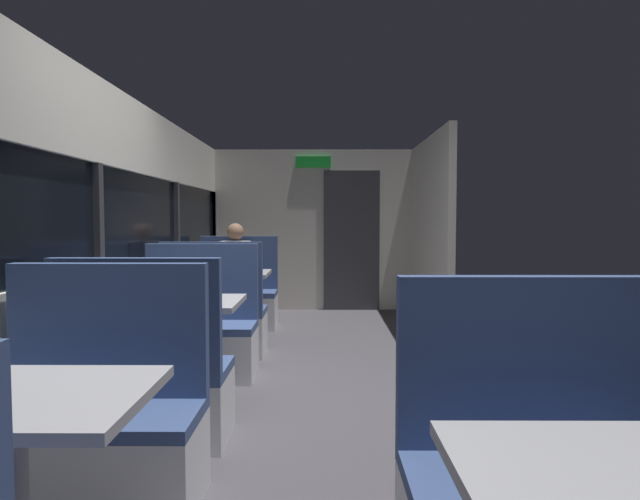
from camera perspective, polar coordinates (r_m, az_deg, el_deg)
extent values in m
cube|color=#423F44|center=(4.13, -1.72, -15.50)|extent=(3.30, 9.20, 0.02)
cube|color=beige|center=(4.30, -21.61, -8.27)|extent=(0.08, 8.40, 0.95)
cube|color=beige|center=(4.28, -22.04, 12.19)|extent=(0.08, 8.40, 0.60)
cube|color=black|center=(4.23, -21.98, 3.11)|extent=(0.03, 8.40, 0.75)
cube|color=#2D2D30|center=(4.21, -21.60, 3.12)|extent=(0.06, 0.08, 0.75)
cube|color=#2D2D30|center=(6.21, -14.35, 3.20)|extent=(0.06, 0.08, 0.75)
cube|color=#2D2D30|center=(8.26, -10.67, 3.21)|extent=(0.06, 0.08, 0.75)
cube|color=beige|center=(8.11, -0.68, 2.03)|extent=(2.90, 0.08, 2.30)
cube|color=#333338|center=(8.08, 3.21, 0.96)|extent=(0.80, 0.04, 2.00)
cube|color=green|center=(8.09, -0.70, 8.91)|extent=(0.50, 0.03, 0.16)
cube|color=beige|center=(7.04, 11.04, 1.80)|extent=(0.08, 2.40, 2.30)
cube|color=#99999E|center=(2.18, -28.91, -13.04)|extent=(0.90, 0.70, 0.04)
cube|color=silver|center=(2.91, -21.87, -19.64)|extent=(0.95, 0.50, 0.39)
cube|color=#384C7A|center=(2.83, -21.97, -15.43)|extent=(0.95, 0.50, 0.06)
cube|color=#384C7A|center=(2.93, -20.55, -7.60)|extent=(0.95, 0.08, 0.65)
cylinder|color=#9E9EA3|center=(4.17, -14.29, -10.26)|extent=(0.10, 0.10, 0.70)
cube|color=#99999E|center=(4.10, -14.37, -5.23)|extent=(0.90, 0.70, 0.04)
cube|color=silver|center=(3.61, -16.99, -15.03)|extent=(0.95, 0.50, 0.39)
cube|color=#384C7A|center=(3.54, -17.05, -11.57)|extent=(0.95, 0.50, 0.06)
cube|color=#384C7A|center=(3.27, -18.26, -6.45)|extent=(0.95, 0.08, 0.65)
cube|color=silver|center=(4.83, -12.27, -10.27)|extent=(0.95, 0.50, 0.39)
cube|color=#384C7A|center=(4.79, -12.30, -7.64)|extent=(0.95, 0.50, 0.06)
cube|color=#384C7A|center=(4.94, -11.82, -3.14)|extent=(0.95, 0.08, 0.65)
cylinder|color=#9E9EA3|center=(6.20, -9.36, -5.80)|extent=(0.10, 0.10, 0.70)
cube|color=#99999E|center=(6.15, -9.39, -2.39)|extent=(0.90, 0.70, 0.04)
cube|color=silver|center=(5.59, -10.50, -8.42)|extent=(0.95, 0.50, 0.39)
cube|color=#384C7A|center=(5.54, -10.52, -6.14)|extent=(0.95, 0.50, 0.06)
cube|color=#384C7A|center=(5.29, -10.99, -2.71)|extent=(0.95, 0.08, 0.65)
cube|color=silver|center=(6.86, -8.42, -6.22)|extent=(0.95, 0.50, 0.39)
cube|color=#384C7A|center=(6.83, -8.44, -4.36)|extent=(0.95, 0.50, 0.06)
cube|color=#384C7A|center=(7.00, -8.20, -1.26)|extent=(0.95, 0.08, 0.65)
cube|color=#384C7A|center=(2.22, 21.68, -20.83)|extent=(0.95, 0.50, 0.06)
cube|color=#384C7A|center=(2.29, 19.92, -10.63)|extent=(0.95, 0.08, 0.65)
cube|color=#26262D|center=(6.86, -8.42, -5.98)|extent=(0.30, 0.36, 0.45)
cube|color=#99999E|center=(6.75, -8.52, -1.64)|extent=(0.34, 0.22, 0.60)
sphere|color=#8C664C|center=(6.71, -8.58, 1.84)|extent=(0.20, 0.20, 0.20)
cylinder|color=#99999E|center=(6.60, -10.48, -1.59)|extent=(0.07, 0.28, 0.07)
cylinder|color=#99999E|center=(6.54, -7.03, -1.60)|extent=(0.07, 0.28, 0.07)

